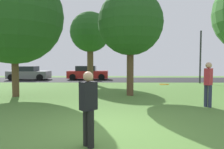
% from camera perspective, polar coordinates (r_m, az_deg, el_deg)
% --- Properties ---
extents(ground_plane, '(44.00, 44.00, 0.00)m').
position_cam_1_polar(ground_plane, '(5.50, -0.47, -15.16)').
color(ground_plane, '#547F38').
extents(road_strip, '(44.00, 6.40, 0.01)m').
position_cam_1_polar(road_strip, '(21.29, 0.22, -1.46)').
color(road_strip, '#28282B').
rests_on(road_strip, ground_plane).
extents(maple_tree_near, '(3.32, 3.32, 5.99)m').
position_cam_1_polar(maple_tree_near, '(17.22, -6.20, 11.64)').
color(maple_tree_near, brown).
rests_on(maple_tree_near, ground_plane).
extents(oak_tree_right, '(5.02, 5.02, 6.70)m').
position_cam_1_polar(oak_tree_right, '(11.88, -25.98, 14.81)').
color(oak_tree_right, brown).
rests_on(oak_tree_right, ground_plane).
extents(birch_tree_lone, '(3.45, 3.45, 5.60)m').
position_cam_1_polar(birch_tree_lone, '(11.09, 5.21, 14.22)').
color(birch_tree_lone, brown).
rests_on(birch_tree_lone, ground_plane).
extents(person_thrower, '(0.38, 0.38, 1.56)m').
position_cam_1_polar(person_thrower, '(4.23, -6.68, -8.80)').
color(person_thrower, black).
rests_on(person_thrower, ground_plane).
extents(person_catcher, '(0.38, 0.38, 1.77)m').
position_cam_1_polar(person_catcher, '(8.81, 25.51, -1.96)').
color(person_catcher, '#2D334C').
rests_on(person_catcher, ground_plane).
extents(frisbee_disc, '(0.34, 0.34, 0.05)m').
position_cam_1_polar(frisbee_disc, '(6.14, 14.50, -2.68)').
color(frisbee_disc, orange).
extents(parked_car_grey, '(4.09, 2.09, 1.42)m').
position_cam_1_polar(parked_car_grey, '(22.79, -22.41, 0.25)').
color(parked_car_grey, slate).
rests_on(parked_car_grey, ground_plane).
extents(parked_car_red, '(4.22, 2.05, 1.45)m').
position_cam_1_polar(parked_car_red, '(21.69, -6.88, 0.36)').
color(parked_car_red, '#B21E1E').
rests_on(parked_car_red, ground_plane).
extents(street_lamp_post, '(0.14, 0.14, 4.50)m').
position_cam_1_polar(street_lamp_post, '(18.95, 23.67, 4.50)').
color(street_lamp_post, '#2D2D33').
rests_on(street_lamp_post, ground_plane).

